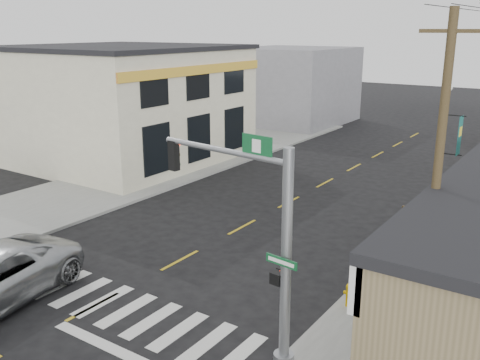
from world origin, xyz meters
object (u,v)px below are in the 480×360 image
Objects in this scene: guide_sign at (422,240)px; lamp_post at (444,147)px; traffic_signal_pole at (262,231)px; utility_pole_near at (437,180)px; fire_hydrant at (349,294)px.

lamp_post reaches higher than guide_sign.
utility_pole_near reaches higher than traffic_signal_pole.
guide_sign reaches higher than fire_hydrant.
fire_hydrant is at bearing -152.12° from guide_sign.
utility_pole_near reaches higher than guide_sign.
lamp_post is 0.70× the size of utility_pole_near.
utility_pole_near reaches higher than lamp_post.
fire_hydrant is at bearing 165.61° from utility_pole_near.
utility_pole_near is at bearing -8.58° from fire_hydrant.
guide_sign is 0.33× the size of utility_pole_near.
traffic_signal_pole reaches higher than guide_sign.
traffic_signal_pole is at bearing -120.14° from lamp_post.
traffic_signal_pole is 0.95× the size of lamp_post.
guide_sign is at bearing 52.40° from fire_hydrant.
traffic_signal_pole is 6.07m from guide_sign.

